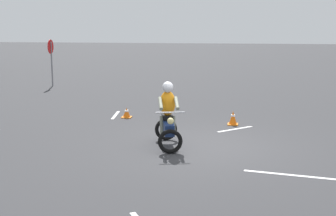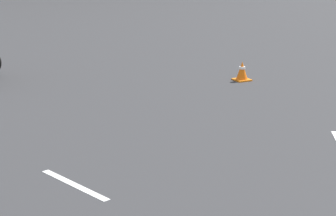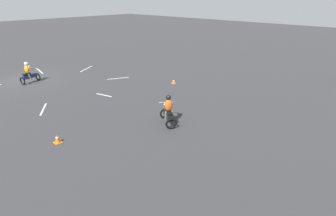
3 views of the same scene
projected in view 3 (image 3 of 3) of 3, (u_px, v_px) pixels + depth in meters
name	position (u px, v px, depth m)	size (l,w,h in m)	color
ground_plane	(26.00, 81.00, 21.06)	(120.00, 120.00, 0.00)	#333335
motorcycle_rider_foreground	(29.00, 74.00, 20.28)	(1.56, 0.93, 1.66)	black
motorcycle_rider_background	(168.00, 111.00, 13.69)	(1.26, 1.50, 1.66)	black
traffic_cone_near_left	(57.00, 139.00, 12.10)	(0.32, 0.32, 0.40)	orange
traffic_cone_near_right	(174.00, 82.00, 20.34)	(0.32, 0.32, 0.31)	orange
traffic_cone_mid_center	(29.00, 67.00, 24.39)	(0.32, 0.32, 0.39)	orange
lane_stripe_ne	(43.00, 109.00, 15.75)	(0.10, 1.85, 0.01)	silver
lane_stripe_n	(104.00, 95.00, 17.98)	(0.10, 1.34, 0.01)	silver
lane_stripe_nw	(118.00, 78.00, 21.64)	(0.10, 1.83, 0.01)	silver
lane_stripe_sw	(86.00, 69.00, 24.44)	(0.10, 2.19, 0.01)	silver
lane_stripe_s	(40.00, 71.00, 23.67)	(0.10, 2.00, 0.01)	silver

